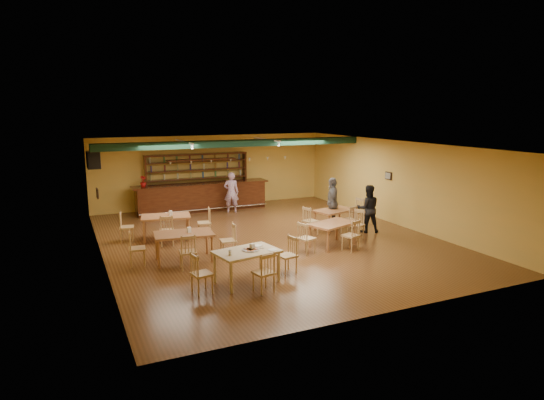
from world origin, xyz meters
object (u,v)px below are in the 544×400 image
dining_table_c (184,247)px  dining_table_d (333,234)px  bar_counter (202,197)px  dining_table_b (334,219)px  near_table (247,267)px  patron_bar (231,192)px  patron_right_a (368,209)px  dining_table_a (166,227)px

dining_table_c → dining_table_d: size_ratio=1.09×
bar_counter → dining_table_b: (3.32, -4.83, -0.22)m
bar_counter → near_table: bar_counter is taller
patron_bar → patron_right_a: (3.14, -4.81, -0.01)m
dining_table_a → near_table: near_table is taller
bar_counter → patron_bar: patron_bar is taller
dining_table_b → patron_right_a: (0.80, -0.80, 0.46)m
dining_table_a → dining_table_b: size_ratio=1.10×
dining_table_b → dining_table_d: size_ratio=0.96×
near_table → patron_right_a: 6.08m
dining_table_b → dining_table_d: bearing=-137.8°
dining_table_d → patron_bar: size_ratio=0.88×
dining_table_a → dining_table_d: size_ratio=1.06×
bar_counter → patron_bar: 1.30m
dining_table_c → dining_table_a: bearing=95.7°
bar_counter → patron_bar: bearing=-40.2°
dining_table_d → dining_table_b: bearing=37.6°
dining_table_a → dining_table_c: (-0.02, -2.41, 0.01)m
dining_table_a → patron_bar: bearing=52.3°
dining_table_b → dining_table_c: dining_table_c is taller
dining_table_c → patron_right_a: (6.37, 0.48, 0.41)m
dining_table_b → patron_bar: (-2.34, 4.01, 0.47)m
bar_counter → patron_right_a: (4.12, -5.63, 0.24)m
dining_table_b → near_table: bearing=-157.1°
bar_counter → dining_table_c: (-2.26, -6.11, -0.17)m
bar_counter → dining_table_a: bearing=-121.2°
patron_bar → patron_right_a: patron_bar is taller
dining_table_c → near_table: near_table is taller
dining_table_d → patron_bar: 5.88m
dining_table_a → dining_table_c: size_ratio=0.97×
bar_counter → dining_table_c: 6.52m
dining_table_a → patron_right_a: patron_right_a is taller
near_table → patron_right_a: patron_right_a is taller
dining_table_b → dining_table_c: bearing=178.3°
dining_table_a → near_table: bearing=-68.1°
dining_table_d → near_table: size_ratio=0.98×
dining_table_a → dining_table_b: dining_table_a is taller
dining_table_c → dining_table_b: bearing=19.1°
bar_counter → dining_table_a: 4.32m
dining_table_a → dining_table_c: bearing=-80.0°
dining_table_c → patron_right_a: patron_right_a is taller
dining_table_a → patron_bar: size_ratio=0.93×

